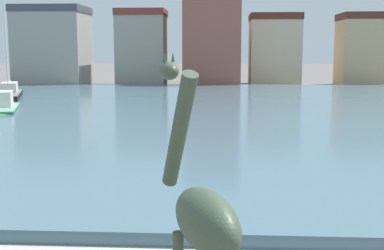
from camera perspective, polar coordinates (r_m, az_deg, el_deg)
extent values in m
cube|color=#476675|center=(34.03, 0.76, 1.55)|extent=(87.93, 46.71, 0.44)
ellipsoid|color=#3D4C38|center=(6.27, 1.64, -10.78)|extent=(1.17, 1.65, 0.77)
cylinder|color=#3D4C38|center=(6.91, -1.45, -0.75)|extent=(0.63, 1.05, 1.71)
ellipsoid|color=#3D4C38|center=(7.23, -2.62, 6.08)|extent=(0.43, 0.54, 0.26)
cone|color=#3D4C38|center=(7.21, -3.12, 7.66)|extent=(0.05, 0.05, 0.15)
cone|color=#3D4C38|center=(7.25, -2.15, 7.67)|extent=(0.05, 0.05, 0.15)
cube|color=#236B42|center=(35.43, -20.83, 1.37)|extent=(3.85, 6.07, 0.55)
cube|color=silver|center=(35.76, -20.83, 2.77)|extent=(2.08, 2.36, 0.99)
cylinder|color=silver|center=(35.87, -20.83, 3.34)|extent=(0.69, 1.91, 0.08)
cube|color=black|center=(43.73, -19.86, 2.85)|extent=(3.85, 7.24, 0.80)
ellipsoid|color=black|center=(40.41, -20.23, 2.40)|extent=(2.24, 2.83, 0.76)
cube|color=slate|center=(43.70, -19.89, 3.41)|extent=(3.77, 7.09, 0.06)
cube|color=silver|center=(44.19, -19.86, 4.01)|extent=(1.91, 2.72, 0.79)
cylinder|color=silver|center=(43.03, -20.20, 8.40)|extent=(0.12, 0.12, 7.67)
cylinder|color=silver|center=(44.34, -19.87, 4.60)|extent=(0.86, 2.37, 0.08)
cube|color=gray|center=(62.38, -15.35, 8.14)|extent=(7.80, 6.79, 8.47)
cube|color=#42424C|center=(62.55, -15.52, 12.38)|extent=(7.96, 6.93, 0.80)
cube|color=gray|center=(61.26, -5.64, 8.26)|extent=(5.67, 5.16, 8.17)
cube|color=brown|center=(61.40, -5.70, 12.44)|extent=(5.78, 5.27, 0.80)
cube|color=#8E5142|center=(59.82, 2.29, 9.94)|extent=(6.49, 6.83, 11.63)
cube|color=#C6B293|center=(63.30, 9.21, 8.01)|extent=(5.94, 6.26, 7.75)
cube|color=#51281E|center=(63.41, 9.30, 11.87)|extent=(6.06, 6.39, 0.80)
cube|color=tan|center=(64.23, 18.95, 7.65)|extent=(6.23, 5.91, 7.72)
cube|color=#51281E|center=(64.34, 19.14, 11.44)|extent=(6.35, 6.03, 0.80)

